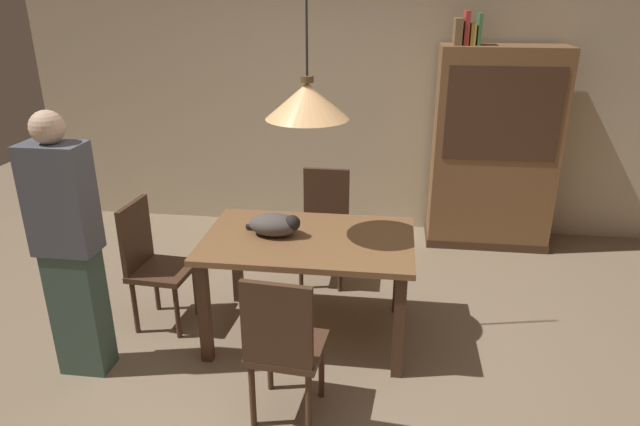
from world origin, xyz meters
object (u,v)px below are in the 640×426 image
object	(u,v)px
pendant_lamp	(307,100)
dining_table	(309,251)
cat_sleeping	(276,224)
book_yellow_short	(472,34)
book_red_tall	(466,28)
book_brown_thick	(458,31)
chair_left_side	(152,259)
hutch_bookcase	(494,153)
person_standing	(69,249)
chair_near_front	(283,344)
chair_far_back	(325,221)
book_green_slim	(479,29)

from	to	relation	value
pendant_lamp	dining_table	bearing A→B (deg)	75.96
cat_sleeping	pendant_lamp	distance (m)	0.87
dining_table	book_yellow_short	bearing A→B (deg)	57.03
dining_table	book_red_tall	bearing A→B (deg)	58.33
book_brown_thick	chair_left_side	bearing A→B (deg)	-140.50
cat_sleeping	book_yellow_short	xyz separation A→B (m)	(1.39, 1.78, 1.11)
cat_sleeping	hutch_bookcase	world-z (taller)	hutch_bookcase
person_standing	chair_near_front	bearing A→B (deg)	-12.84
hutch_bookcase	cat_sleeping	bearing A→B (deg)	-133.38
dining_table	book_red_tall	world-z (taller)	book_red_tall
chair_far_back	book_green_slim	size ratio (longest dim) A/B	3.58
chair_far_back	book_brown_thick	bearing A→B (deg)	41.37
chair_left_side	pendant_lamp	size ratio (longest dim) A/B	0.72
chair_left_side	chair_near_front	distance (m)	1.43
chair_near_front	book_red_tall	xyz separation A→B (m)	(1.11, 2.67, 1.48)
cat_sleeping	book_brown_thick	xyz separation A→B (m)	(1.26, 1.78, 1.13)
book_brown_thick	book_red_tall	world-z (taller)	book_red_tall
pendant_lamp	book_red_tall	size ratio (longest dim) A/B	4.64
cat_sleeping	book_green_slim	xyz separation A→B (m)	(1.44, 1.78, 1.15)
dining_table	book_red_tall	xyz separation A→B (m)	(1.11, 1.79, 1.34)
pendant_lamp	book_green_slim	xyz separation A→B (m)	(1.21, 1.79, 0.32)
chair_left_side	cat_sleeping	xyz separation A→B (m)	(0.90, 0.01, 0.32)
cat_sleeping	hutch_bookcase	bearing A→B (deg)	46.62
book_red_tall	book_green_slim	distance (m)	0.11
pendant_lamp	book_green_slim	bearing A→B (deg)	55.89
chair_near_front	pendant_lamp	world-z (taller)	pendant_lamp
chair_near_front	book_yellow_short	size ratio (longest dim) A/B	4.65
book_red_tall	book_green_slim	bearing A→B (deg)	0.00
chair_left_side	book_red_tall	xyz separation A→B (m)	(2.23, 1.79, 1.48)
book_red_tall	hutch_bookcase	bearing A→B (deg)	-0.24
dining_table	book_green_slim	size ratio (longest dim) A/B	5.38
dining_table	book_yellow_short	xyz separation A→B (m)	(1.16, 1.79, 1.29)
dining_table	chair_left_side	size ratio (longest dim) A/B	1.51
cat_sleeping	pendant_lamp	size ratio (longest dim) A/B	0.30
hutch_bookcase	book_brown_thick	world-z (taller)	book_brown_thick
cat_sleeping	book_green_slim	distance (m)	2.56
cat_sleeping	pendant_lamp	bearing A→B (deg)	-3.27
chair_left_side	book_green_slim	distance (m)	3.29
chair_far_back	book_yellow_short	distance (m)	2.06
chair_far_back	chair_left_side	xyz separation A→B (m)	(-1.13, -0.87, 0.00)
chair_near_front	book_yellow_short	world-z (taller)	book_yellow_short
chair_far_back	pendant_lamp	size ratio (longest dim) A/B	0.72
chair_left_side	book_brown_thick	world-z (taller)	book_brown_thick
chair_left_side	chair_near_front	bearing A→B (deg)	-38.24
cat_sleeping	book_green_slim	size ratio (longest dim) A/B	1.51
cat_sleeping	person_standing	bearing A→B (deg)	-152.86
book_green_slim	cat_sleeping	bearing A→B (deg)	-128.93
dining_table	chair_far_back	xyz separation A→B (m)	(0.00, 0.88, -0.14)
person_standing	book_green_slim	bearing A→B (deg)	42.54
chair_left_side	book_red_tall	world-z (taller)	book_red_tall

